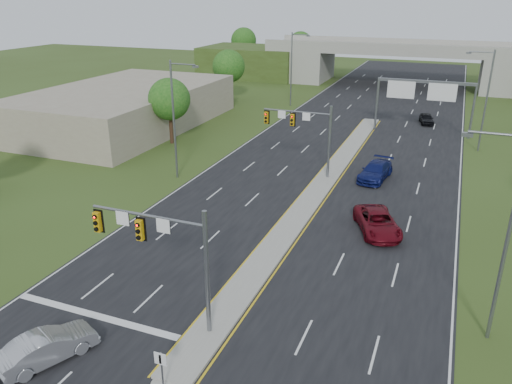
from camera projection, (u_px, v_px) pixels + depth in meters
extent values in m
plane|color=#344518|center=(209.00, 333.00, 26.10)|extent=(240.00, 240.00, 0.00)
cube|color=black|center=(349.00, 150.00, 56.25)|extent=(24.00, 160.00, 0.02)
cube|color=gray|center=(322.00, 185.00, 45.88)|extent=(2.00, 54.00, 0.16)
cone|color=gray|center=(170.00, 383.00, 22.61)|extent=(2.00, 2.00, 0.16)
cube|color=gold|center=(310.00, 184.00, 46.30)|extent=(0.12, 54.00, 0.01)
cube|color=gold|center=(334.00, 187.00, 45.51)|extent=(0.12, 54.00, 0.01)
cube|color=silver|center=(252.00, 139.00, 60.30)|extent=(0.12, 160.00, 0.01)
cube|color=silver|center=(461.00, 162.00, 52.19)|extent=(0.12, 160.00, 0.01)
cube|color=silver|center=(96.00, 315.00, 27.46)|extent=(10.50, 0.50, 0.01)
cylinder|color=slate|center=(207.00, 275.00, 24.79)|extent=(0.24, 0.24, 7.00)
cylinder|color=slate|center=(147.00, 216.00, 24.90)|extent=(6.50, 0.16, 0.16)
cube|color=#D29B0D|center=(140.00, 230.00, 25.07)|extent=(0.35, 0.25, 1.10)
cube|color=#D29B0D|center=(97.00, 222.00, 25.97)|extent=(0.35, 0.25, 1.10)
cube|color=black|center=(141.00, 229.00, 25.19)|extent=(0.55, 0.04, 1.30)
cube|color=black|center=(99.00, 221.00, 26.09)|extent=(0.55, 0.04, 1.30)
sphere|color=#FF0C05|center=(138.00, 225.00, 24.83)|extent=(0.20, 0.20, 0.20)
sphere|color=#FF0C05|center=(95.00, 217.00, 25.72)|extent=(0.20, 0.20, 0.20)
cube|color=white|center=(122.00, 218.00, 25.43)|extent=(0.75, 0.04, 0.75)
cube|color=white|center=(163.00, 226.00, 24.61)|extent=(0.75, 0.04, 0.75)
cylinder|color=slate|center=(329.00, 143.00, 46.33)|extent=(0.24, 0.24, 7.00)
cylinder|color=slate|center=(297.00, 112.00, 46.44)|extent=(6.50, 0.16, 0.16)
cube|color=#D29B0D|center=(292.00, 120.00, 46.62)|extent=(0.35, 0.25, 1.10)
cube|color=#D29B0D|center=(266.00, 117.00, 47.51)|extent=(0.35, 0.25, 1.10)
cube|color=black|center=(293.00, 120.00, 46.74)|extent=(0.55, 0.04, 1.30)
cube|color=black|center=(267.00, 117.00, 47.63)|extent=(0.55, 0.04, 1.30)
sphere|color=#FF0C05|center=(292.00, 117.00, 46.37)|extent=(0.20, 0.20, 0.20)
sphere|color=#FF0C05|center=(266.00, 114.00, 47.27)|extent=(0.20, 0.20, 0.20)
cube|color=white|center=(282.00, 114.00, 46.98)|extent=(0.75, 0.04, 0.75)
cube|color=white|center=(306.00, 117.00, 46.15)|extent=(0.75, 0.04, 0.75)
cylinder|color=slate|center=(162.00, 373.00, 21.81)|extent=(0.08, 0.08, 2.20)
cube|color=white|center=(160.00, 359.00, 21.47)|extent=(0.60, 0.04, 0.60)
cube|color=black|center=(160.00, 359.00, 21.44)|extent=(0.10, 0.02, 0.45)
cylinder|color=slate|center=(377.00, 104.00, 63.23)|extent=(0.28, 0.28, 6.60)
cylinder|color=slate|center=(473.00, 112.00, 59.35)|extent=(0.28, 0.28, 6.60)
cube|color=slate|center=(427.00, 82.00, 60.09)|extent=(11.50, 0.35, 0.35)
cube|color=#0C5521|center=(401.00, 90.00, 61.31)|extent=(3.20, 0.08, 2.00)
cube|color=#0C5521|center=(442.00, 92.00, 59.66)|extent=(3.20, 0.08, 2.00)
cube|color=silver|center=(401.00, 90.00, 61.27)|extent=(3.30, 0.03, 2.10)
cube|color=silver|center=(442.00, 92.00, 59.62)|extent=(3.30, 0.03, 2.10)
cube|color=gray|center=(313.00, 65.00, 99.75)|extent=(6.00, 12.00, 6.00)
cube|color=gray|center=(499.00, 74.00, 88.07)|extent=(6.00, 12.00, 6.00)
cube|color=#344518|center=(253.00, 62.00, 104.22)|extent=(20.00, 14.00, 6.00)
cube|color=gray|center=(402.00, 50.00, 92.57)|extent=(50.00, 12.00, 1.20)
cube|color=gray|center=(399.00, 47.00, 87.18)|extent=(50.00, 0.40, 0.90)
cube|color=gray|center=(406.00, 41.00, 97.18)|extent=(50.00, 0.40, 0.90)
cylinder|color=slate|center=(174.00, 121.00, 45.91)|extent=(0.20, 0.20, 11.00)
cylinder|color=slate|center=(183.00, 64.00, 43.54)|extent=(2.50, 0.12, 0.12)
cube|color=slate|center=(195.00, 67.00, 43.17)|extent=(0.50, 0.25, 0.18)
cylinder|color=slate|center=(291.00, 70.00, 76.07)|extent=(0.20, 0.20, 11.00)
cylinder|color=slate|center=(300.00, 35.00, 73.70)|extent=(2.50, 0.12, 0.12)
cube|color=slate|center=(308.00, 36.00, 73.33)|extent=(0.50, 0.25, 0.18)
cylinder|color=slate|center=(507.00, 243.00, 23.71)|extent=(0.20, 0.20, 11.00)
cylinder|color=slate|center=(498.00, 134.00, 22.20)|extent=(2.50, 0.12, 0.12)
cube|color=slate|center=(467.00, 135.00, 22.69)|extent=(0.50, 0.25, 0.18)
cylinder|color=slate|center=(486.00, 102.00, 53.87)|extent=(0.20, 0.20, 11.00)
cylinder|color=slate|center=(482.00, 52.00, 52.36)|extent=(2.50, 0.12, 0.12)
cube|color=slate|center=(469.00, 53.00, 52.85)|extent=(0.50, 0.25, 0.18)
cylinder|color=#382316|center=(171.00, 126.00, 58.07)|extent=(0.44, 0.44, 4.00)
sphere|color=#154A13|center=(169.00, 99.00, 56.88)|extent=(4.80, 4.80, 4.80)
cylinder|color=#382316|center=(229.00, 88.00, 80.94)|extent=(0.44, 0.44, 4.25)
sphere|color=#154A13|center=(229.00, 66.00, 79.67)|extent=(5.20, 5.20, 5.20)
cylinder|color=#382316|center=(244.00, 56.00, 119.31)|extent=(0.44, 0.44, 4.50)
sphere|color=#154A13|center=(244.00, 40.00, 117.97)|extent=(6.00, 6.00, 6.00)
cylinder|color=#382316|center=(300.00, 59.00, 114.55)|extent=(0.44, 0.44, 4.25)
sphere|color=#154A13|center=(300.00, 44.00, 113.28)|extent=(5.60, 5.60, 5.60)
cube|color=gray|center=(124.00, 107.00, 65.63)|extent=(18.00, 30.00, 5.00)
imported|color=#A0A1A7|center=(48.00, 347.00, 23.90)|extent=(3.40, 4.87, 1.52)
imported|color=#5D0913|center=(378.00, 222.00, 36.76)|extent=(4.65, 6.21, 1.57)
imported|color=#0D1450|center=(375.00, 171.00, 47.17)|extent=(2.95, 5.79, 1.61)
imported|color=black|center=(426.00, 119.00, 67.18)|extent=(2.45, 4.26, 1.36)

